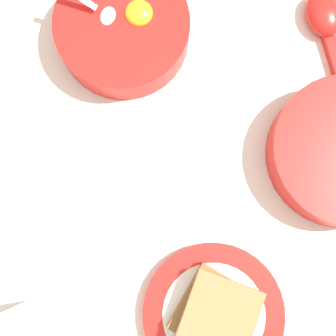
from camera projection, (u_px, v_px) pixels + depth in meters
The scene contains 5 objects.
ground_plane at pixel (188, 168), 0.62m from camera, with size 3.00×3.00×0.00m, color silver.
egg_bowl at pixel (124, 30), 0.62m from camera, with size 0.18×0.18×0.08m.
toast_plate at pixel (215, 314), 0.58m from camera, with size 0.18×0.18×0.02m.
toast_sandwich at pixel (218, 314), 0.56m from camera, with size 0.11×0.10×0.03m.
soup_spoon at pixel (327, 23), 0.63m from camera, with size 0.15×0.10×0.03m.
Camera 1 is at (-0.09, 0.00, 0.61)m, focal length 50.00 mm.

